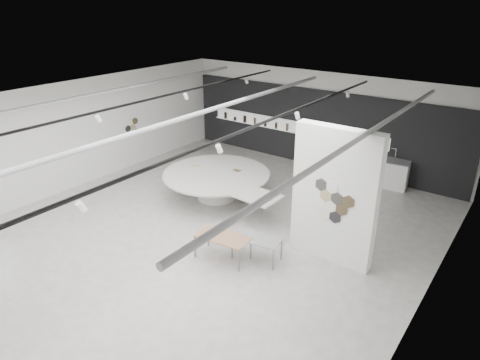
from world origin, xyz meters
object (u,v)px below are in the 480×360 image
Objects in this scene: partition_column at (334,197)px; kitchen_counter at (383,172)px; sample_table_stone at (257,240)px; display_island at (218,182)px; sample_table_wood at (223,238)px.

partition_column is 1.92× the size of kitchen_counter.
display_island is at bearing 144.16° from sample_table_stone.
sample_table_stone is 6.80m from kitchen_counter.
display_island reaches higher than sample_table_stone.
sample_table_wood is at bearing -146.87° from sample_table_stone.
sample_table_wood is 7.42m from kitchen_counter.
sample_table_wood is (2.41, -2.78, 0.01)m from display_island.
partition_column is 2.71× the size of sample_table_stone.
kitchen_counter reaches higher than sample_table_stone.
kitchen_counter is at bearing 81.67° from sample_table_stone.
display_island is at bearing 166.96° from partition_column.
display_island reaches higher than sample_table_wood.
sample_table_wood is at bearing -110.07° from kitchen_counter.
partition_column reaches higher than kitchen_counter.
kitchen_counter is at bearing 95.44° from partition_column.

